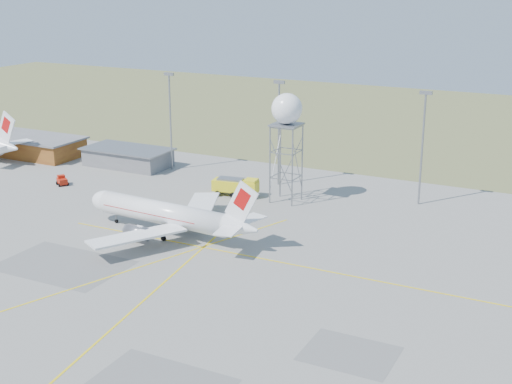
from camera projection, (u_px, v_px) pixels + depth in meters
The scene contains 11 objects.
ground at pixel (109, 343), 80.32m from camera, with size 400.00×400.00×0.00m, color #979692.
grass_strip at pixel (423, 122), 199.66m from camera, with size 400.00×120.00×0.03m, color #616B3B.
building_orange at pixel (17, 144), 165.00m from camera, with size 33.00×12.00×4.30m.
building_grey at pixel (128, 157), 153.78m from camera, with size 19.00×10.00×3.90m.
mast_a at pixel (170, 113), 148.20m from camera, with size 2.20×0.50×20.50m.
mast_b at pixel (279, 124), 137.37m from camera, with size 2.20×0.50×20.50m.
mast_c at pixel (423, 139), 125.25m from camera, with size 2.20×0.50×20.50m.
airliner_main at pixel (166, 214), 112.77m from camera, with size 32.45×31.48×11.03m.
radar_tower at pixel (286, 142), 127.15m from camera, with size 5.49×5.49×19.86m.
fire_truck at pixel (237, 187), 133.11m from camera, with size 8.90×4.46×3.43m.
baggage_tug at pixel (62, 181), 140.14m from camera, with size 2.99×2.91×1.93m.
Camera 1 is at (47.27, -56.53, 39.81)m, focal length 50.00 mm.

